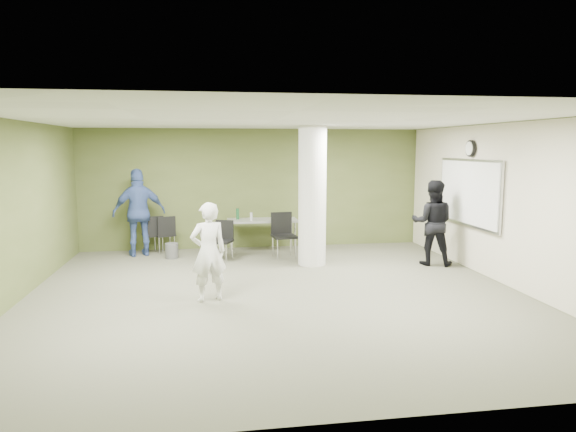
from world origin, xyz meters
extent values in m
plane|color=#545442|center=(0.00, 0.00, 0.00)|extent=(8.00, 8.00, 0.00)
plane|color=white|center=(0.00, 0.00, 2.80)|extent=(8.00, 8.00, 0.00)
cube|color=#4C5729|center=(0.00, 4.00, 1.40)|extent=(8.00, 2.80, 0.02)
cube|color=#4C5729|center=(-4.00, 0.00, 1.40)|extent=(0.02, 8.00, 2.80)
cube|color=beige|center=(4.00, 0.00, 1.40)|extent=(0.02, 8.00, 2.80)
cylinder|color=silver|center=(1.00, 2.00, 1.40)|extent=(0.56, 0.56, 2.80)
cube|color=silver|center=(3.93, 1.20, 1.50)|extent=(0.04, 2.30, 1.30)
cube|color=white|center=(3.91, 1.20, 1.50)|extent=(0.02, 2.20, 1.20)
cylinder|color=black|center=(3.93, 1.20, 2.35)|extent=(0.05, 0.32, 0.32)
cylinder|color=white|center=(3.90, 1.20, 2.35)|extent=(0.02, 0.26, 0.26)
cube|color=gray|center=(0.13, 3.39, 0.73)|extent=(1.59, 0.72, 0.04)
cylinder|color=silver|center=(-0.58, 3.13, 0.35)|extent=(0.04, 0.04, 0.71)
cylinder|color=silver|center=(0.84, 3.10, 0.35)|extent=(0.04, 0.04, 0.71)
cylinder|color=silver|center=(-0.57, 3.68, 0.35)|extent=(0.04, 0.04, 0.71)
cylinder|color=silver|center=(0.85, 3.65, 0.35)|extent=(0.04, 0.04, 0.71)
cylinder|color=#194B26|center=(-0.42, 3.49, 0.87)|extent=(0.07, 0.07, 0.25)
cylinder|color=#B2B2B7|center=(-0.13, 3.26, 0.84)|extent=(0.06, 0.06, 0.18)
cylinder|color=#4C4C4C|center=(-1.87, 3.02, 0.16)|extent=(0.28, 0.28, 0.32)
cube|color=black|center=(-2.06, 3.65, 0.41)|extent=(0.54, 0.54, 0.05)
cube|color=black|center=(-2.00, 3.47, 0.64)|extent=(0.39, 0.18, 0.41)
cylinder|color=silver|center=(-1.96, 3.87, 0.20)|extent=(0.02, 0.02, 0.39)
cylinder|color=silver|center=(-2.29, 3.75, 0.20)|extent=(0.02, 0.02, 0.39)
cylinder|color=silver|center=(-1.84, 3.55, 0.20)|extent=(0.02, 0.02, 0.39)
cylinder|color=silver|center=(-2.17, 3.43, 0.20)|extent=(0.02, 0.02, 0.39)
cube|color=black|center=(-2.32, 3.65, 0.42)|extent=(0.53, 0.53, 0.05)
cube|color=black|center=(-2.26, 3.46, 0.65)|extent=(0.40, 0.15, 0.42)
cylinder|color=silver|center=(-2.20, 3.87, 0.20)|extent=(0.02, 0.02, 0.40)
cylinder|color=silver|center=(-2.53, 3.77, 0.20)|extent=(0.02, 0.02, 0.40)
cylinder|color=silver|center=(-2.10, 3.53, 0.20)|extent=(0.02, 0.02, 0.40)
cylinder|color=silver|center=(-2.44, 3.43, 0.20)|extent=(0.02, 0.02, 0.40)
cube|color=black|center=(-0.81, 2.64, 0.41)|extent=(0.55, 0.55, 0.05)
cube|color=black|center=(-0.74, 2.81, 0.63)|extent=(0.38, 0.19, 0.41)
cylinder|color=silver|center=(-1.04, 2.55, 0.19)|extent=(0.02, 0.02, 0.39)
cylinder|color=silver|center=(-0.73, 2.41, 0.19)|extent=(0.02, 0.02, 0.39)
cylinder|color=silver|center=(-0.90, 2.87, 0.19)|extent=(0.02, 0.02, 0.39)
cylinder|color=silver|center=(-0.59, 2.73, 0.19)|extent=(0.02, 0.02, 0.39)
cube|color=black|center=(0.52, 2.66, 0.47)|extent=(0.54, 0.54, 0.05)
cube|color=black|center=(0.50, 2.88, 0.74)|extent=(0.46, 0.10, 0.47)
cylinder|color=silver|center=(0.35, 2.44, 0.23)|extent=(0.02, 0.02, 0.45)
cylinder|color=silver|center=(0.75, 2.49, 0.23)|extent=(0.02, 0.02, 0.45)
cylinder|color=silver|center=(0.30, 2.84, 0.23)|extent=(0.02, 0.02, 0.45)
cylinder|color=silver|center=(0.70, 2.89, 0.23)|extent=(0.02, 0.02, 0.45)
imported|color=white|center=(-1.08, -0.22, 0.77)|extent=(0.64, 0.51, 1.55)
imported|color=black|center=(3.40, 1.61, 0.86)|extent=(1.02, 0.93, 1.72)
imported|color=#39508F|center=(-2.57, 3.40, 0.96)|extent=(1.21, 0.75, 1.91)
camera|label=1|loc=(-1.06, -8.06, 2.38)|focal=32.00mm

